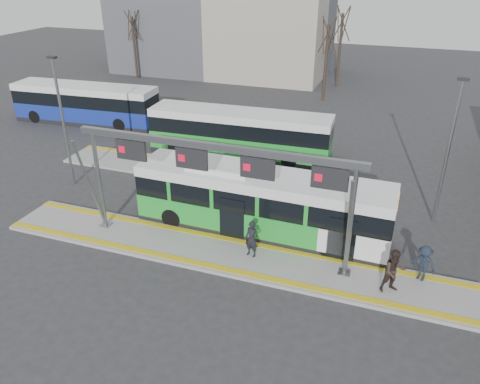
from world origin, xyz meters
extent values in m
plane|color=#2D2D30|center=(0.00, 0.00, 0.00)|extent=(120.00, 120.00, 0.00)
cube|color=gray|center=(0.00, 0.00, 0.07)|extent=(22.00, 3.00, 0.15)
cube|color=gray|center=(-4.00, 8.00, 0.07)|extent=(20.00, 3.00, 0.15)
cube|color=gold|center=(0.00, 1.15, 0.16)|extent=(22.00, 0.35, 0.02)
cube|color=gold|center=(0.00, -1.15, 0.16)|extent=(22.00, 0.35, 0.02)
cube|color=gold|center=(-4.00, 9.15, 0.16)|extent=(20.00, 0.35, 0.02)
cylinder|color=slate|center=(-6.50, 0.30, 2.67)|extent=(0.20, 0.20, 5.05)
cube|color=slate|center=(-6.50, 0.30, 0.18)|extent=(0.50, 0.50, 0.06)
cylinder|color=slate|center=(-6.50, -0.40, 2.67)|extent=(0.12, 1.46, 4.90)
cylinder|color=slate|center=(5.50, 0.30, 2.67)|extent=(0.20, 0.20, 5.05)
cube|color=slate|center=(5.50, 0.30, 0.18)|extent=(0.50, 0.50, 0.06)
cylinder|color=slate|center=(5.50, -0.40, 2.67)|extent=(0.12, 1.46, 4.90)
cube|color=slate|center=(-0.50, 0.30, 5.20)|extent=(13.00, 0.25, 0.30)
cube|color=black|center=(-4.50, 0.30, 4.50)|extent=(1.50, 0.12, 0.95)
cube|color=red|center=(-4.95, 0.23, 4.50)|extent=(0.32, 0.02, 0.32)
cube|color=black|center=(-1.50, 0.30, 4.50)|extent=(1.50, 0.12, 0.95)
cube|color=red|center=(-1.95, 0.23, 4.50)|extent=(0.32, 0.02, 0.32)
cube|color=black|center=(1.50, 0.30, 4.50)|extent=(1.50, 0.12, 0.95)
cube|color=red|center=(1.05, 0.23, 4.50)|extent=(0.32, 0.02, 0.32)
cube|color=black|center=(4.50, 0.30, 4.50)|extent=(1.50, 0.12, 0.95)
cube|color=red|center=(4.05, 0.23, 4.50)|extent=(0.32, 0.02, 0.32)
cube|color=black|center=(1.01, 2.63, 0.18)|extent=(12.49, 2.87, 0.36)
cube|color=green|center=(1.01, 2.63, 0.96)|extent=(12.49, 2.87, 1.19)
cube|color=black|center=(1.01, 2.63, 2.07)|extent=(12.49, 2.79, 1.04)
cube|color=white|center=(1.01, 2.63, 2.85)|extent=(12.49, 2.87, 0.52)
cube|color=orange|center=(7.22, 2.52, 2.75)|extent=(0.08, 1.85, 0.29)
cube|color=white|center=(-1.06, 2.67, 3.27)|extent=(3.14, 1.91, 0.31)
cylinder|color=black|center=(-3.37, 1.54, 0.52)|extent=(1.04, 0.33, 1.04)
cylinder|color=black|center=(-3.32, 3.88, 0.52)|extent=(1.04, 0.33, 1.04)
cylinder|color=black|center=(4.72, 1.39, 0.52)|extent=(1.04, 0.33, 1.04)
cylinder|color=black|center=(4.76, 3.73, 0.52)|extent=(1.04, 0.33, 1.04)
cube|color=black|center=(-3.34, 11.74, 0.18)|extent=(12.43, 3.15, 0.36)
cube|color=green|center=(-3.34, 11.74, 0.95)|extent=(12.43, 3.15, 1.18)
cube|color=black|center=(-3.34, 11.74, 2.06)|extent=(12.43, 3.07, 1.03)
cube|color=white|center=(-3.34, 11.74, 2.83)|extent=(12.43, 3.15, 0.51)
cylinder|color=black|center=(-7.60, 10.39, 0.51)|extent=(1.04, 0.35, 1.03)
cylinder|color=black|center=(-7.70, 12.71, 0.51)|extent=(1.04, 0.35, 1.03)
cylinder|color=black|center=(0.41, 10.74, 0.51)|extent=(1.04, 0.35, 1.03)
cylinder|color=black|center=(0.31, 13.05, 0.51)|extent=(1.04, 0.35, 1.03)
cube|color=black|center=(-17.49, 14.14, 0.18)|extent=(12.03, 3.42, 0.36)
cube|color=navy|center=(-17.49, 14.14, 0.96)|extent=(12.03, 3.42, 1.19)
cube|color=black|center=(-17.49, 14.14, 2.07)|extent=(12.03, 3.34, 1.03)
cube|color=white|center=(-17.49, 14.14, 2.84)|extent=(12.03, 3.42, 0.52)
cylinder|color=black|center=(-21.56, 12.70, 0.52)|extent=(1.05, 0.38, 1.03)
cylinder|color=black|center=(-21.72, 15.03, 0.52)|extent=(1.05, 0.38, 1.03)
cylinder|color=black|center=(-13.86, 13.21, 0.52)|extent=(1.05, 0.38, 1.03)
cylinder|color=black|center=(-14.01, 15.54, 0.52)|extent=(1.05, 0.38, 1.03)
imported|color=black|center=(1.31, 0.23, 1.02)|extent=(0.71, 0.55, 1.75)
imported|color=#2F231F|center=(7.46, -0.25, 1.11)|extent=(1.18, 1.10, 1.93)
imported|color=#1A2330|center=(8.59, 0.94, 0.97)|extent=(1.21, 1.00, 1.63)
cylinder|color=#382B21|center=(-0.41, 27.12, 3.43)|extent=(0.28, 0.28, 6.86)
cylinder|color=#382B21|center=(-0.03, 32.77, 3.63)|extent=(0.28, 0.28, 7.26)
cylinder|color=#382B21|center=(-21.76, 29.21, 3.26)|extent=(0.28, 0.28, 6.52)
cylinder|color=slate|center=(-11.23, 3.99, 3.76)|extent=(0.16, 0.16, 7.51)
cube|color=black|center=(-11.23, 3.99, 7.51)|extent=(0.50, 0.25, 0.12)
cylinder|color=slate|center=(9.19, 6.55, 3.70)|extent=(0.16, 0.16, 7.40)
cube|color=black|center=(9.19, 6.55, 7.40)|extent=(0.50, 0.25, 0.12)
camera|label=1|loc=(6.73, -16.63, 12.40)|focal=35.00mm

